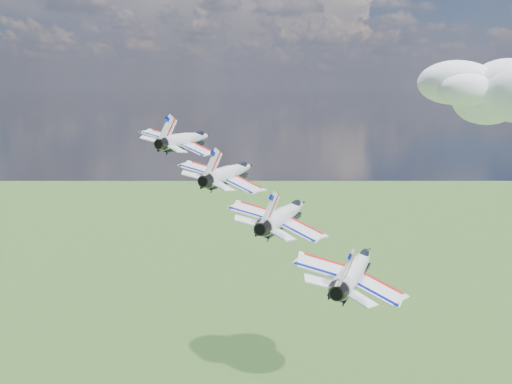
% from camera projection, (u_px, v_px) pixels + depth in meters
% --- Properties ---
extents(cloud_far, '(52.97, 41.62, 20.81)m').
position_uv_depth(cloud_far, '(480.00, 91.00, 233.52)').
color(cloud_far, white).
extents(jet_0, '(14.42, 17.48, 7.27)m').
position_uv_depth(jet_0, '(187.00, 139.00, 79.52)').
color(jet_0, white).
extents(jet_1, '(14.42, 17.48, 7.27)m').
position_uv_depth(jet_1, '(230.00, 172.00, 71.37)').
color(jet_1, white).
extents(jet_2, '(14.42, 17.48, 7.27)m').
position_uv_depth(jet_2, '(285.00, 214.00, 63.23)').
color(jet_2, white).
extents(jet_3, '(14.42, 17.48, 7.27)m').
position_uv_depth(jet_3, '(356.00, 268.00, 55.08)').
color(jet_3, white).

